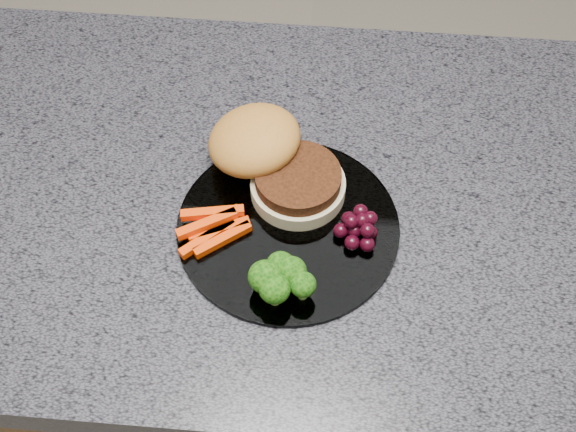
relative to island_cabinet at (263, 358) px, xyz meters
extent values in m
cube|color=#55391D|center=(0.00, 0.00, 0.00)|extent=(1.20, 0.60, 0.86)
cube|color=#494852|center=(0.00, 0.00, 0.45)|extent=(1.20, 0.60, 0.04)
cylinder|color=white|center=(0.05, -0.05, 0.47)|extent=(0.26, 0.26, 0.01)
cylinder|color=#C6BA8B|center=(0.05, 0.00, 0.49)|extent=(0.15, 0.15, 0.02)
cylinder|color=#451F0D|center=(0.05, 0.00, 0.50)|extent=(0.13, 0.13, 0.02)
ellipsoid|color=#A36828|center=(0.00, 0.04, 0.51)|extent=(0.15, 0.15, 0.06)
cube|color=#EF3D03|center=(-0.04, -0.06, 0.48)|extent=(0.07, 0.05, 0.01)
cube|color=#EF3D03|center=(-0.03, -0.07, 0.48)|extent=(0.07, 0.04, 0.01)
cube|color=#EF3D03|center=(-0.04, -0.08, 0.48)|extent=(0.06, 0.06, 0.01)
cube|color=#EF3D03|center=(-0.04, -0.05, 0.49)|extent=(0.07, 0.02, 0.01)
cube|color=#EF3D03|center=(-0.05, -0.07, 0.49)|extent=(0.07, 0.05, 0.01)
cube|color=#EF3D03|center=(-0.03, -0.08, 0.48)|extent=(0.06, 0.05, 0.01)
cylinder|color=#649A38|center=(0.03, -0.14, 0.48)|extent=(0.01, 0.01, 0.02)
ellipsoid|color=#0A3607|center=(0.03, -0.14, 0.50)|extent=(0.04, 0.04, 0.03)
cylinder|color=#649A38|center=(0.06, -0.13, 0.48)|extent=(0.01, 0.01, 0.02)
ellipsoid|color=#0A3607|center=(0.06, -0.13, 0.50)|extent=(0.03, 0.03, 0.03)
cylinder|color=#649A38|center=(0.04, -0.15, 0.48)|extent=(0.01, 0.01, 0.02)
ellipsoid|color=#0A3607|center=(0.04, -0.15, 0.50)|extent=(0.03, 0.03, 0.03)
cylinder|color=#649A38|center=(0.07, -0.14, 0.48)|extent=(0.01, 0.01, 0.02)
ellipsoid|color=#0A3607|center=(0.07, -0.14, 0.50)|extent=(0.03, 0.03, 0.03)
cylinder|color=#649A38|center=(0.04, -0.12, 0.48)|extent=(0.01, 0.01, 0.02)
ellipsoid|color=#0A3607|center=(0.04, -0.12, 0.50)|extent=(0.03, 0.03, 0.03)
sphere|color=black|center=(0.12, -0.06, 0.48)|extent=(0.02, 0.02, 0.02)
sphere|color=black|center=(0.14, -0.06, 0.48)|extent=(0.02, 0.02, 0.02)
sphere|color=black|center=(0.14, -0.04, 0.48)|extent=(0.02, 0.02, 0.02)
sphere|color=black|center=(0.12, -0.04, 0.48)|extent=(0.02, 0.02, 0.02)
sphere|color=black|center=(0.11, -0.06, 0.48)|extent=(0.02, 0.02, 0.02)
sphere|color=black|center=(0.12, -0.07, 0.48)|extent=(0.02, 0.02, 0.02)
sphere|color=black|center=(0.14, -0.07, 0.48)|extent=(0.02, 0.02, 0.02)
sphere|color=black|center=(0.13, -0.05, 0.50)|extent=(0.02, 0.02, 0.02)
sphere|color=black|center=(0.12, -0.05, 0.50)|extent=(0.02, 0.02, 0.02)
sphere|color=black|center=(0.14, -0.06, 0.50)|extent=(0.02, 0.02, 0.02)
sphere|color=black|center=(0.13, -0.04, 0.50)|extent=(0.02, 0.02, 0.02)
sphere|color=black|center=(0.14, -0.05, 0.50)|extent=(0.02, 0.02, 0.02)
camera|label=1|loc=(0.09, -0.57, 1.24)|focal=50.00mm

